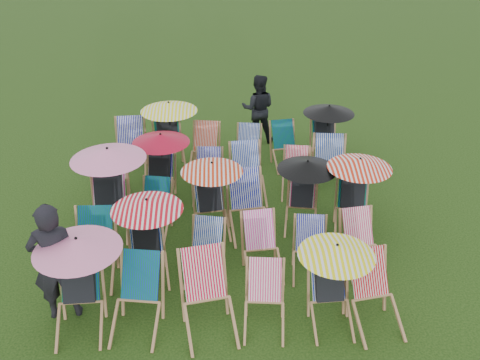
{
  "coord_description": "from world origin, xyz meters",
  "views": [
    {
      "loc": [
        -0.12,
        -7.54,
        5.22
      ],
      "look_at": [
        0.2,
        0.18,
        0.9
      ],
      "focal_mm": 40.0,
      "sensor_mm": 36.0,
      "label": 1
    }
  ],
  "objects_px": {
    "deckchair_29": "(326,134)",
    "deckchair_0": "(78,283)",
    "person_left": "(55,262)",
    "deckchair_5": "(376,295)",
    "person_rear": "(258,108)"
  },
  "relations": [
    {
      "from": "deckchair_0",
      "to": "person_rear",
      "type": "height_order",
      "value": "person_rear"
    },
    {
      "from": "deckchair_29",
      "to": "deckchair_0",
      "type": "bearing_deg",
      "value": -132.04
    },
    {
      "from": "deckchair_0",
      "to": "deckchair_29",
      "type": "xyz_separation_m",
      "value": [
        4.06,
        4.6,
        -0.05
      ]
    },
    {
      "from": "person_rear",
      "to": "deckchair_5",
      "type": "bearing_deg",
      "value": 108.03
    },
    {
      "from": "deckchair_0",
      "to": "deckchair_5",
      "type": "xyz_separation_m",
      "value": [
        3.86,
        -0.13,
        -0.23
      ]
    },
    {
      "from": "deckchair_29",
      "to": "person_left",
      "type": "xyz_separation_m",
      "value": [
        -4.38,
        -4.38,
        0.23
      ]
    },
    {
      "from": "deckchair_0",
      "to": "person_rear",
      "type": "distance_m",
      "value": 6.39
    },
    {
      "from": "person_left",
      "to": "deckchair_5",
      "type": "bearing_deg",
      "value": 165.96
    },
    {
      "from": "deckchair_0",
      "to": "person_left",
      "type": "distance_m",
      "value": 0.43
    },
    {
      "from": "deckchair_5",
      "to": "deckchair_0",
      "type": "bearing_deg",
      "value": 167.46
    },
    {
      "from": "deckchair_0",
      "to": "deckchair_5",
      "type": "distance_m",
      "value": 3.87
    },
    {
      "from": "deckchair_29",
      "to": "person_left",
      "type": "height_order",
      "value": "person_left"
    },
    {
      "from": "person_left",
      "to": "deckchair_0",
      "type": "bearing_deg",
      "value": 136.33
    },
    {
      "from": "deckchair_5",
      "to": "person_rear",
      "type": "bearing_deg",
      "value": 90.21
    },
    {
      "from": "person_rear",
      "to": "deckchair_29",
      "type": "bearing_deg",
      "value": 145.42
    }
  ]
}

